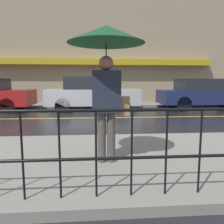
{
  "coord_description": "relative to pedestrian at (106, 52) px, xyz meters",
  "views": [
    {
      "loc": [
        1.16,
        -8.43,
        1.38
      ],
      "look_at": [
        1.67,
        -1.85,
        0.48
      ],
      "focal_mm": 35.0,
      "sensor_mm": 36.0,
      "label": 1
    }
  ],
  "objects": [
    {
      "name": "car_silver",
      "position": [
        -0.31,
        7.4,
        -1.01
      ],
      "size": [
        4.44,
        1.73,
        1.64
      ],
      "color": "#B2B5BA",
      "rests_on": "ground_plane"
    },
    {
      "name": "sidewalk_far",
      "position": [
        -1.33,
        9.43,
        -1.77
      ],
      "size": [
        28.0,
        2.12,
        0.12
      ],
      "color": "gray",
      "rests_on": "ground_plane"
    },
    {
      "name": "pedestrian",
      "position": [
        0.0,
        0.0,
        0.0
      ],
      "size": [
        1.16,
        1.16,
        2.09
      ],
      "color": "#4C4742",
      "rests_on": "sidewalk_near"
    },
    {
      "name": "building_storefront",
      "position": [
        -1.33,
        10.62,
        1.47
      ],
      "size": [
        28.0,
        0.85,
        6.68
      ],
      "color": "gray",
      "rests_on": "ground_plane"
    },
    {
      "name": "lane_marking",
      "position": [
        -1.33,
        5.09,
        -1.83
      ],
      "size": [
        25.2,
        0.12,
        0.01
      ],
      "color": "gold",
      "rests_on": "ground_plane"
    },
    {
      "name": "sidewalk_near",
      "position": [
        -1.33,
        0.24,
        -1.77
      ],
      "size": [
        28.0,
        3.13,
        0.12
      ],
      "color": "gray",
      "rests_on": "ground_plane"
    },
    {
      "name": "ground_plane",
      "position": [
        -1.33,
        5.09,
        -1.83
      ],
      "size": [
        80.0,
        80.0,
        0.0
      ],
      "primitive_type": "plane",
      "color": "black"
    },
    {
      "name": "car_navy",
      "position": [
        5.42,
        7.4,
        -1.04
      ],
      "size": [
        4.73,
        1.76,
        1.55
      ],
      "color": "#19234C",
      "rests_on": "ground_plane"
    }
  ]
}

